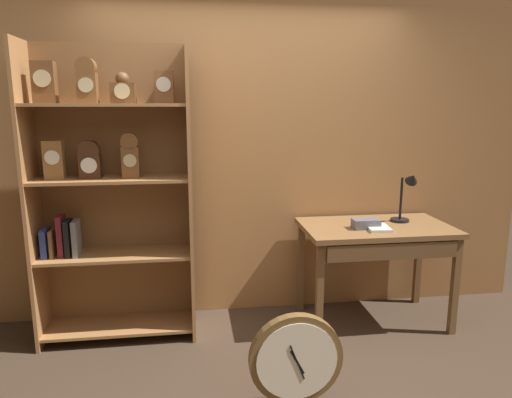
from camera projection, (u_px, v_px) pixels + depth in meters
back_wood_panel at (248, 158)px, 3.84m from camera, size 4.80×0.05×2.60m
bookshelf at (109, 189)px, 3.39m from camera, size 1.13×0.37×2.16m
workbench at (377, 238)px, 3.68m from camera, size 1.15×0.69×0.80m
desk_lamp at (407, 195)px, 3.74m from camera, size 0.19×0.19×0.42m
toolbox_small at (366, 224)px, 3.58m from camera, size 0.20×0.11×0.07m
open_repair_manual at (378, 228)px, 3.55m from camera, size 0.18×0.24×0.02m
round_clock_large at (296, 361)px, 2.68m from camera, size 0.54×0.11×0.58m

